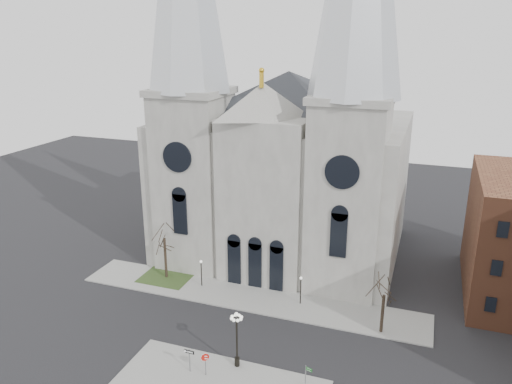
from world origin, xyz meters
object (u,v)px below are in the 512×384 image
(stop_sign, at_px, (205,359))
(one_way_sign, at_px, (189,356))
(globe_lamp, at_px, (237,333))
(street_name_sign, at_px, (306,374))

(stop_sign, bearing_deg, one_way_sign, 166.49)
(globe_lamp, relative_size, one_way_sign, 2.39)
(street_name_sign, bearing_deg, stop_sign, -155.03)
(globe_lamp, xyz_separation_m, one_way_sign, (-3.64, -2.10, -1.89))
(stop_sign, distance_m, globe_lamp, 3.48)
(stop_sign, height_order, globe_lamp, globe_lamp)
(street_name_sign, bearing_deg, one_way_sign, -156.51)
(one_way_sign, height_order, street_name_sign, one_way_sign)
(stop_sign, distance_m, one_way_sign, 1.54)
(stop_sign, xyz_separation_m, globe_lamp, (2.10, 2.10, 1.81))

